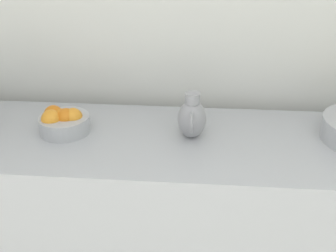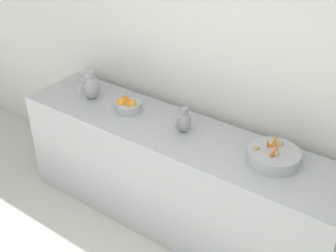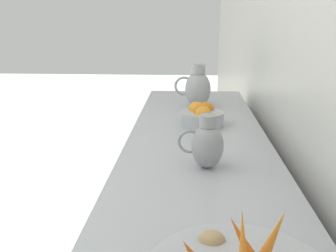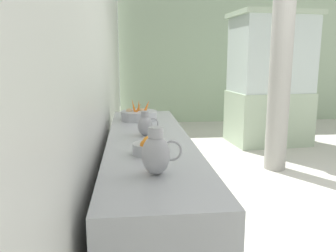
# 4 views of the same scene
# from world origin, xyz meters

# --- Properties ---
(ground_plane) EXTENTS (16.34, 16.34, 0.00)m
(ground_plane) POSITION_xyz_m (0.00, 0.00, 0.00)
(ground_plane) COLOR beige
(tile_wall_left) EXTENTS (0.10, 9.31, 3.00)m
(tile_wall_left) POSITION_xyz_m (-1.95, 0.22, 1.50)
(tile_wall_left) COLOR silver
(tile_wall_left) RESTS_ON ground_plane
(back_wall_green) EXTENTS (8.00, 0.10, 3.00)m
(back_wall_green) POSITION_xyz_m (2.10, 5.22, 1.50)
(back_wall_green) COLOR #A8BF9E
(back_wall_green) RESTS_ON ground_plane
(prep_counter) EXTENTS (0.63, 2.68, 0.91)m
(prep_counter) POSITION_xyz_m (-1.53, -0.28, 0.45)
(prep_counter) COLOR #ADAFB5
(prep_counter) RESTS_ON ground_plane
(vegetable_colander) EXTENTS (0.35, 0.35, 0.22)m
(vegetable_colander) POSITION_xyz_m (-1.58, 0.50, 0.95)
(vegetable_colander) COLOR #ADAFB5
(vegetable_colander) RESTS_ON prep_counter
(orange_bowl) EXTENTS (0.21, 0.21, 0.11)m
(orange_bowl) POSITION_xyz_m (-1.55, -0.75, 0.96)
(orange_bowl) COLOR #ADAFB5
(orange_bowl) RESTS_ON prep_counter
(metal_pitcher_tall) EXTENTS (0.21, 0.15, 0.25)m
(metal_pitcher_tall) POSITION_xyz_m (-1.53, -1.13, 1.02)
(metal_pitcher_tall) COLOR #A3A3A8
(metal_pitcher_tall) RESTS_ON prep_counter
(metal_pitcher_short) EXTENTS (0.16, 0.12, 0.19)m
(metal_pitcher_short) POSITION_xyz_m (-1.55, -0.21, 0.99)
(metal_pitcher_short) COLOR #939399
(metal_pitcher_short) RESTS_ON prep_counter
(glass_block_booth) EXTENTS (1.47, 1.09, 2.28)m
(glass_block_booth) POSITION_xyz_m (0.79, 2.98, 1.13)
(glass_block_booth) COLOR #ADC1A3
(glass_block_booth) RESTS_ON ground_plane
(support_column) EXTENTS (0.29, 0.29, 3.00)m
(support_column) POSITION_xyz_m (0.32, 1.52, 1.50)
(support_column) COLOR #9E9B93
(support_column) RESTS_ON ground_plane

